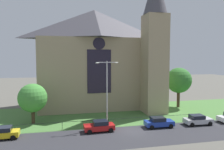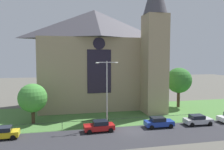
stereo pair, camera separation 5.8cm
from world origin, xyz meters
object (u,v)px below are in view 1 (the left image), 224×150
(parked_car_red, at_px, (99,126))
(parked_car_silver, at_px, (198,120))
(parked_car_blue, at_px, (159,122))
(tree_left_near, at_px, (33,98))
(church_building, at_px, (99,57))
(tree_right_far, at_px, (179,80))
(parked_car_yellow, at_px, (2,133))
(streetlamp_near, at_px, (107,86))

(parked_car_red, bearing_deg, parked_car_silver, 177.54)
(parked_car_blue, bearing_deg, parked_car_red, -178.72)
(tree_left_near, relative_size, parked_car_silver, 1.46)
(church_building, distance_m, tree_left_near, 16.60)
(tree_right_far, xyz_separation_m, parked_car_yellow, (-30.88, -11.65, -4.80))
(streetlamp_near, relative_size, parked_car_yellow, 2.29)
(parked_car_blue, bearing_deg, tree_left_near, 163.06)
(church_building, height_order, parked_car_silver, church_building)
(tree_left_near, relative_size, parked_car_yellow, 1.46)
(tree_right_far, height_order, parked_car_silver, tree_right_far)
(church_building, relative_size, parked_car_red, 6.11)
(tree_right_far, xyz_separation_m, streetlamp_near, (-16.96, -9.79, 0.52))
(parked_car_blue, bearing_deg, church_building, 113.59)
(church_building, xyz_separation_m, parked_car_silver, (12.76, -15.92, -9.53))
(tree_right_far, distance_m, streetlamp_near, 19.59)
(parked_car_blue, bearing_deg, tree_right_far, 51.92)
(parked_car_blue, xyz_separation_m, parked_car_silver, (6.35, -0.13, 0.00))
(parked_car_red, bearing_deg, church_building, -100.64)
(parked_car_red, relative_size, parked_car_blue, 1.00)
(tree_left_near, height_order, streetlamp_near, streetlamp_near)
(parked_car_silver, bearing_deg, parked_car_yellow, -177.97)
(church_building, xyz_separation_m, streetlamp_near, (-1.02, -14.06, -4.21))
(church_building, bearing_deg, tree_left_near, -140.98)
(parked_car_silver, bearing_deg, tree_right_far, 76.78)
(streetlamp_near, relative_size, parked_car_red, 2.29)
(church_building, bearing_deg, parked_car_yellow, -133.18)
(parked_car_red, bearing_deg, tree_right_far, -149.82)
(parked_car_yellow, distance_m, parked_car_red, 12.50)
(church_building, relative_size, parked_car_yellow, 6.10)
(parked_car_yellow, xyz_separation_m, parked_car_red, (12.50, 0.16, 0.00))
(church_building, bearing_deg, streetlamp_near, -94.16)
(tree_left_near, xyz_separation_m, streetlamp_near, (10.91, -4.38, 2.09))
(tree_right_far, bearing_deg, parked_car_red, -147.99)
(parked_car_yellow, bearing_deg, tree_right_far, -161.52)
(tree_left_near, relative_size, tree_right_far, 0.76)
(tree_left_near, height_order, parked_car_yellow, tree_left_near)
(church_building, relative_size, tree_left_near, 4.17)
(church_building, xyz_separation_m, tree_right_far, (15.94, -4.27, -4.73))
(church_building, height_order, parked_car_red, church_building)
(church_building, xyz_separation_m, parked_car_red, (-2.44, -15.76, -9.53))
(tree_right_far, xyz_separation_m, parked_car_red, (-18.38, -11.49, -4.80))
(parked_car_blue, bearing_deg, parked_car_yellow, -178.16)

